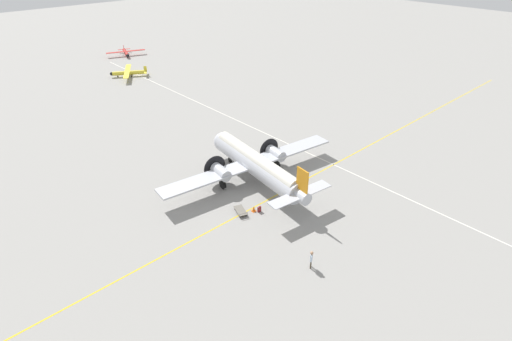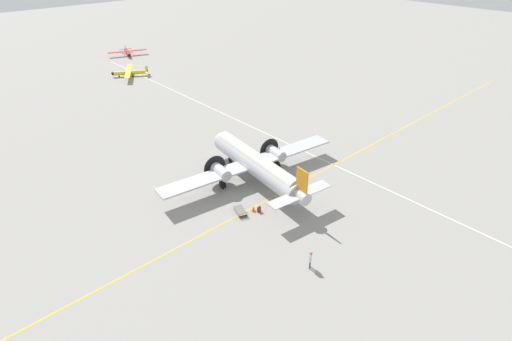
% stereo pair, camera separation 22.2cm
% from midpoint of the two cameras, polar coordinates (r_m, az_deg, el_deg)
% --- Properties ---
extents(ground_plane, '(300.00, 300.00, 0.00)m').
position_cam_midpoint_polar(ground_plane, '(46.39, -0.14, -1.65)').
color(ground_plane, gray).
extents(apron_line_eastwest, '(120.00, 0.16, 0.01)m').
position_cam_midpoint_polar(apron_line_eastwest, '(44.25, 2.97, -3.45)').
color(apron_line_eastwest, gold).
rests_on(apron_line_eastwest, ground_plane).
extents(apron_line_northsouth, '(0.16, 120.00, 0.01)m').
position_cam_midpoint_polar(apron_line_northsouth, '(52.67, 7.87, 2.26)').
color(apron_line_northsouth, silver).
rests_on(apron_line_northsouth, ground_plane).
extents(airliner_main, '(22.76, 17.15, 5.46)m').
position_cam_midpoint_polar(airliner_main, '(45.42, -0.42, 1.15)').
color(airliner_main, silver).
rests_on(airliner_main, ground_plane).
extents(crew_foreground, '(0.52, 0.40, 1.78)m').
position_cam_midpoint_polar(crew_foreground, '(35.02, 7.73, -12.25)').
color(crew_foreground, '#473D2D').
rests_on(crew_foreground, ground_plane).
extents(suitcase_near_door, '(0.42, 0.16, 0.64)m').
position_cam_midpoint_polar(suitcase_near_door, '(41.44, 0.32, -5.56)').
color(suitcase_near_door, maroon).
rests_on(suitcase_near_door, ground_plane).
extents(baggage_cart, '(1.51, 2.09, 0.56)m').
position_cam_midpoint_polar(baggage_cart, '(41.33, -2.37, -5.75)').
color(baggage_cart, '#6B665B').
rests_on(baggage_cart, ground_plane).
extents(light_aircraft_distant, '(7.12, 9.01, 1.91)m').
position_cam_midpoint_polar(light_aircraft_distant, '(86.90, -17.87, 13.17)').
color(light_aircraft_distant, yellow).
rests_on(light_aircraft_distant, ground_plane).
extents(light_aircraft_taxiing, '(8.75, 6.71, 1.77)m').
position_cam_midpoint_polar(light_aircraft_taxiing, '(103.30, -18.16, 15.73)').
color(light_aircraft_taxiing, '#B2231E').
rests_on(light_aircraft_taxiing, ground_plane).
extents(traffic_cone, '(0.45, 0.45, 0.59)m').
position_cam_midpoint_polar(traffic_cone, '(41.54, -0.48, -5.51)').
color(traffic_cone, orange).
rests_on(traffic_cone, ground_plane).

